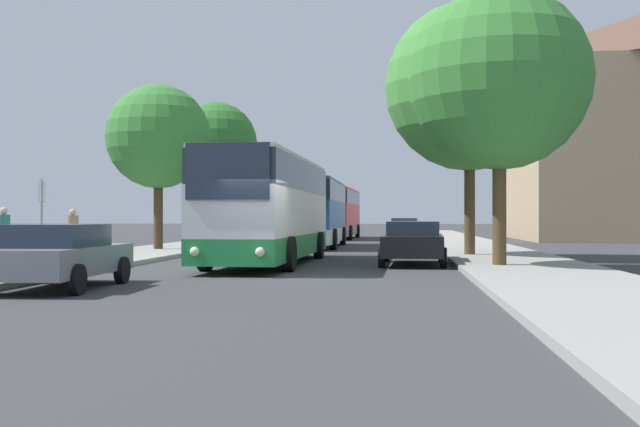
# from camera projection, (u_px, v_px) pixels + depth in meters

# --- Properties ---
(ground_plane) EXTENTS (300.00, 300.00, 0.00)m
(ground_plane) POSITION_uv_depth(u_px,v_px,m) (272.00, 276.00, 19.45)
(ground_plane) COLOR #38383A
(ground_plane) RESTS_ON ground
(sidewalk_left) EXTENTS (4.00, 120.00, 0.15)m
(sidewalk_left) POSITION_uv_depth(u_px,v_px,m) (16.00, 271.00, 20.16)
(sidewalk_left) COLOR gray
(sidewalk_left) RESTS_ON ground_plane
(sidewalk_right) EXTENTS (4.00, 120.00, 0.15)m
(sidewalk_right) POSITION_uv_depth(u_px,v_px,m) (548.00, 275.00, 18.74)
(sidewalk_right) COLOR gray
(sidewalk_right) RESTS_ON ground_plane
(bus_front) EXTENTS (2.90, 11.28, 3.45)m
(bus_front) POSITION_uv_depth(u_px,v_px,m) (269.00, 208.00, 24.46)
(bus_front) COLOR #238942
(bus_front) RESTS_ON ground_plane
(bus_middle) EXTENTS (2.76, 10.43, 3.38)m
(bus_middle) POSITION_uv_depth(u_px,v_px,m) (314.00, 212.00, 38.17)
(bus_middle) COLOR silver
(bus_middle) RESTS_ON ground_plane
(bus_rear) EXTENTS (3.04, 11.43, 3.50)m
(bus_rear) POSITION_uv_depth(u_px,v_px,m) (336.00, 212.00, 52.97)
(bus_rear) COLOR gray
(bus_rear) RESTS_ON ground_plane
(parked_car_left_curb) EXTENTS (2.12, 4.29, 1.39)m
(parked_car_left_curb) POSITION_uv_depth(u_px,v_px,m) (59.00, 255.00, 16.04)
(parked_car_left_curb) COLOR slate
(parked_car_left_curb) RESTS_ON ground_plane
(parked_car_right_near) EXTENTS (2.19, 4.69, 1.40)m
(parked_car_right_near) POSITION_uv_depth(u_px,v_px,m) (413.00, 242.00, 24.17)
(parked_car_right_near) COLOR black
(parked_car_right_near) RESTS_ON ground_plane
(parked_car_right_far) EXTENTS (2.20, 4.51, 1.47)m
(parked_car_right_far) POSITION_uv_depth(u_px,v_px,m) (405.00, 229.00, 48.60)
(parked_car_right_far) COLOR #B7B7BC
(parked_car_right_far) RESTS_ON ground_plane
(bus_stop_sign) EXTENTS (0.08, 0.45, 2.44)m
(bus_stop_sign) POSITION_uv_depth(u_px,v_px,m) (41.00, 212.00, 20.74)
(bus_stop_sign) COLOR gray
(bus_stop_sign) RESTS_ON sidewalk_left
(pedestrian_waiting_near) EXTENTS (0.36, 0.36, 1.66)m
(pedestrian_waiting_near) POSITION_uv_depth(u_px,v_px,m) (73.00, 234.00, 24.50)
(pedestrian_waiting_near) COLOR #23232D
(pedestrian_waiting_near) RESTS_ON sidewalk_left
(pedestrian_waiting_far) EXTENTS (0.36, 0.36, 1.68)m
(pedestrian_waiting_far) POSITION_uv_depth(u_px,v_px,m) (4.00, 235.00, 22.13)
(pedestrian_waiting_far) COLOR #23232D
(pedestrian_waiting_far) RESTS_ON sidewalk_left
(tree_left_near) EXTENTS (4.55, 4.55, 7.19)m
(tree_left_near) POSITION_uv_depth(u_px,v_px,m) (158.00, 137.00, 32.69)
(tree_left_near) COLOR #47331E
(tree_left_near) RESTS_ON sidewalk_left
(tree_left_far) EXTENTS (4.57, 4.57, 7.74)m
(tree_left_far) POSITION_uv_depth(u_px,v_px,m) (216.00, 144.00, 41.34)
(tree_left_far) COLOR #513D23
(tree_left_far) RESTS_ON sidewalk_left
(tree_right_near) EXTENTS (6.33, 6.33, 9.45)m
(tree_right_near) POSITION_uv_depth(u_px,v_px,m) (470.00, 87.00, 27.98)
(tree_right_near) COLOR #513D23
(tree_right_near) RESTS_ON sidewalk_right
(tree_right_mid) EXTENTS (5.32, 5.32, 8.08)m
(tree_right_mid) POSITION_uv_depth(u_px,v_px,m) (499.00, 80.00, 21.83)
(tree_right_mid) COLOR #513D23
(tree_right_mid) RESTS_ON sidewalk_right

